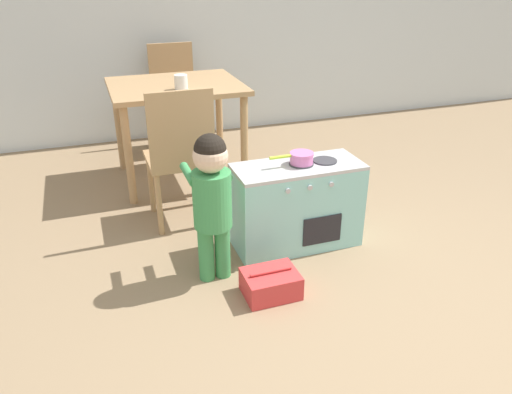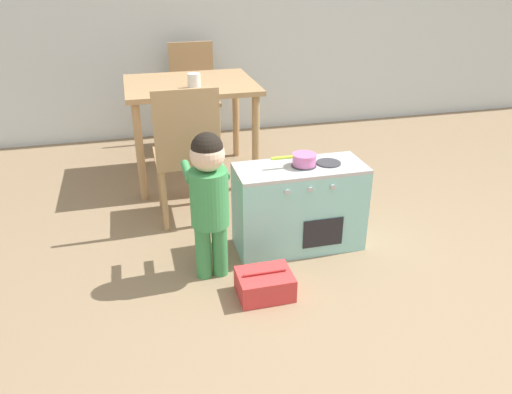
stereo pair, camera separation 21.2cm
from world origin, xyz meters
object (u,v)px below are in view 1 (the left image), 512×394
object	(u,v)px
toy_basket	(271,284)
dining_chair_near	(180,155)
toy_pot	(301,157)
child_figure	(212,192)
cup_on_table	(181,82)
play_kitchen	(297,205)
dining_table	(176,99)
dining_chair_far	(175,94)

from	to	relation	value
toy_basket	dining_chair_near	world-z (taller)	dining_chair_near
toy_pot	child_figure	world-z (taller)	child_figure
child_figure	cup_on_table	world-z (taller)	cup_on_table
play_kitchen	child_figure	world-z (taller)	child_figure
toy_basket	dining_table	size ratio (longest dim) A/B	0.29
dining_chair_near	dining_chair_far	world-z (taller)	same
dining_chair_near	dining_chair_far	bearing A→B (deg)	80.03
play_kitchen	dining_chair_far	xyz separation A→B (m)	(-0.33, 1.97, 0.22)
dining_table	dining_chair_far	distance (m)	0.76
toy_basket	child_figure	bearing A→B (deg)	132.47
child_figure	dining_table	size ratio (longest dim) A/B	0.86
child_figure	cup_on_table	size ratio (longest dim) A/B	7.94
cup_on_table	toy_basket	bearing A→B (deg)	-85.43
toy_pot	dining_chair_near	distance (m)	0.77
toy_basket	dining_chair_far	world-z (taller)	dining_chair_far
child_figure	cup_on_table	bearing A→B (deg)	84.72
toy_basket	dining_chair_near	bearing A→B (deg)	106.10
play_kitchen	dining_table	xyz separation A→B (m)	(-0.45, 1.23, 0.38)
toy_pot	child_figure	size ratio (longest dim) A/B	0.32
toy_pot	cup_on_table	size ratio (longest dim) A/B	2.53
child_figure	toy_basket	bearing A→B (deg)	-47.53
play_kitchen	child_figure	xyz separation A→B (m)	(-0.56, -0.18, 0.25)
play_kitchen	toy_basket	world-z (taller)	play_kitchen
dining_chair_far	dining_table	bearing A→B (deg)	80.39
child_figure	dining_chair_far	distance (m)	2.16
child_figure	toy_basket	size ratio (longest dim) A/B	2.94
cup_on_table	toy_pot	bearing A→B (deg)	-66.31
play_kitchen	toy_pot	xyz separation A→B (m)	(0.01, 0.00, 0.30)
child_figure	dining_chair_far	size ratio (longest dim) A/B	0.91
play_kitchen	toy_basket	size ratio (longest dim) A/B	2.66
child_figure	cup_on_table	xyz separation A→B (m)	(0.11, 1.22, 0.28)
dining_chair_near	child_figure	bearing A→B (deg)	-87.24
dining_table	cup_on_table	bearing A→B (deg)	-87.84
toy_pot	dining_table	xyz separation A→B (m)	(-0.46, 1.23, 0.07)
toy_basket	dining_chair_far	bearing A→B (deg)	90.01
toy_pot	play_kitchen	bearing A→B (deg)	-178.08
play_kitchen	dining_table	size ratio (longest dim) A/B	0.78
toy_basket	dining_chair_near	size ratio (longest dim) A/B	0.31
toy_pot	dining_chair_far	distance (m)	2.00
toy_basket	cup_on_table	bearing A→B (deg)	94.57
toy_pot	dining_chair_near	xyz separation A→B (m)	(-0.60, 0.48, -0.08)
play_kitchen	dining_chair_far	world-z (taller)	dining_chair_far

